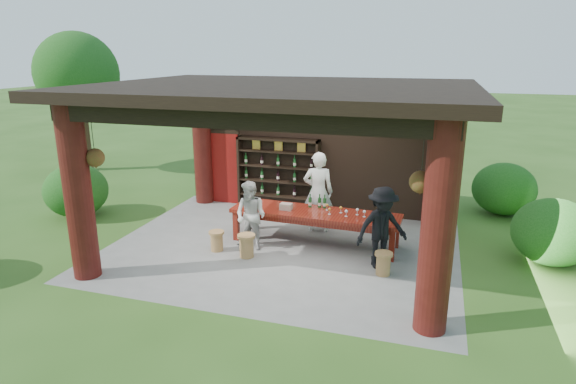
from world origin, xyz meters
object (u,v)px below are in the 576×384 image
(stool_near_right, at_px, (383,263))
(guest_man, at_px, (382,228))
(wine_shelf, at_px, (278,174))
(napkin_basket, at_px, (286,207))
(stool_near_left, at_px, (246,245))
(guest_woman, at_px, (251,216))
(tasting_table, at_px, (315,216))
(host, at_px, (318,192))
(stool_far_left, at_px, (217,240))

(stool_near_right, relative_size, guest_man, 0.28)
(wine_shelf, relative_size, napkin_basket, 8.55)
(stool_near_left, bearing_deg, guest_woman, 98.95)
(guest_woman, bearing_deg, wine_shelf, 109.19)
(tasting_table, relative_size, stool_near_left, 7.66)
(wine_shelf, bearing_deg, tasting_table, -53.02)
(wine_shelf, distance_m, guest_woman, 2.72)
(wine_shelf, height_order, tasting_table, wine_shelf)
(host, relative_size, guest_woman, 1.28)
(host, bearing_deg, stool_near_right, 121.32)
(guest_woman, bearing_deg, tasting_table, 41.67)
(stool_far_left, height_order, guest_man, guest_man)
(stool_near_left, distance_m, guest_man, 2.79)
(wine_shelf, height_order, guest_woman, wine_shelf)
(stool_near_left, height_order, guest_man, guest_man)
(stool_far_left, bearing_deg, wine_shelf, 82.73)
(stool_near_left, bearing_deg, stool_far_left, 170.72)
(host, bearing_deg, stool_far_left, 34.33)
(host, xyz_separation_m, guest_woman, (-1.12, -1.47, -0.21))
(stool_near_right, distance_m, guest_woman, 2.96)
(stool_near_right, height_order, host, host)
(tasting_table, xyz_separation_m, stool_near_right, (1.63, -1.13, -0.40))
(guest_woman, bearing_deg, host, 66.19)
(wine_shelf, xyz_separation_m, host, (1.39, -1.23, -0.03))
(napkin_basket, bearing_deg, host, 58.82)
(tasting_table, bearing_deg, stool_far_left, -152.18)
(stool_far_left, height_order, guest_woman, guest_woman)
(wine_shelf, relative_size, host, 1.16)
(wine_shelf, distance_m, host, 1.86)
(wine_shelf, xyz_separation_m, napkin_basket, (0.87, -2.08, -0.16))
(wine_shelf, height_order, stool_near_left, wine_shelf)
(stool_near_left, height_order, stool_far_left, stool_near_left)
(guest_woman, xyz_separation_m, guest_man, (2.78, -0.11, 0.08))
(stool_far_left, distance_m, napkin_basket, 1.68)
(wine_shelf, xyz_separation_m, stool_near_left, (0.35, -3.15, -0.72))
(stool_near_left, height_order, napkin_basket, napkin_basket)
(guest_woman, distance_m, guest_man, 2.79)
(tasting_table, xyz_separation_m, napkin_basket, (-0.65, -0.06, 0.18))
(guest_man, relative_size, napkin_basket, 6.33)
(napkin_basket, bearing_deg, stool_near_left, -116.17)
(stool_near_left, height_order, guest_woman, guest_woman)
(tasting_table, height_order, guest_woman, guest_woman)
(stool_near_right, height_order, guest_woman, guest_woman)
(stool_near_right, distance_m, stool_far_left, 3.55)
(host, bearing_deg, guest_man, 125.35)
(stool_far_left, distance_m, host, 2.64)
(wine_shelf, xyz_separation_m, stool_near_right, (3.16, -3.16, -0.74))
(host, relative_size, napkin_basket, 7.38)
(stool_far_left, bearing_deg, guest_man, 3.76)
(stool_near_right, bearing_deg, stool_near_left, 179.97)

